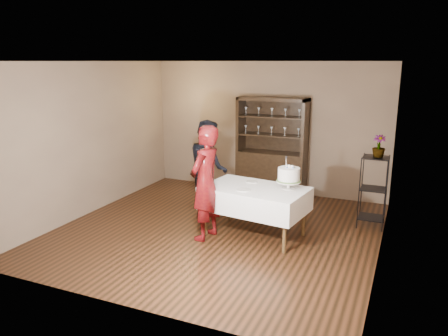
{
  "coord_description": "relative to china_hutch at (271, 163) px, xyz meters",
  "views": [
    {
      "loc": [
        2.76,
        -6.12,
        2.7
      ],
      "look_at": [
        0.07,
        0.1,
        1.04
      ],
      "focal_mm": 35.0,
      "sensor_mm": 36.0,
      "label": 1
    }
  ],
  "objects": [
    {
      "name": "woman",
      "position": [
        -0.25,
        -2.6,
        0.23
      ],
      "size": [
        0.49,
        0.69,
        1.78
      ],
      "primitive_type": "imported",
      "rotation": [
        0.0,
        0.0,
        -1.68
      ],
      "color": "#39050D",
      "rests_on": "floor"
    },
    {
      "name": "wall_left",
      "position": [
        -2.7,
        -2.25,
        0.69
      ],
      "size": [
        0.02,
        5.0,
        2.7
      ],
      "primitive_type": "cube",
      "color": "brown",
      "rests_on": "floor"
    },
    {
      "name": "plant_etagere",
      "position": [
        2.08,
        -1.05,
        -0.01
      ],
      "size": [
        0.42,
        0.42,
        1.2
      ],
      "color": "black",
      "rests_on": "floor"
    },
    {
      "name": "back_wall",
      "position": [
        -0.2,
        0.25,
        0.69
      ],
      "size": [
        5.0,
        0.02,
        2.7
      ],
      "primitive_type": "cube",
      "color": "brown",
      "rests_on": "floor"
    },
    {
      "name": "floor",
      "position": [
        -0.2,
        -2.25,
        -0.66
      ],
      "size": [
        5.0,
        5.0,
        0.0
      ],
      "primitive_type": "plane",
      "color": "black",
      "rests_on": "ground"
    },
    {
      "name": "ceiling",
      "position": [
        -0.2,
        -2.25,
        2.04
      ],
      "size": [
        5.0,
        5.0,
        0.0
      ],
      "primitive_type": "plane",
      "rotation": [
        3.14,
        0.0,
        0.0
      ],
      "color": "white",
      "rests_on": "back_wall"
    },
    {
      "name": "plate_far",
      "position": [
        0.26,
        -1.93,
        0.13
      ],
      "size": [
        0.19,
        0.19,
        0.01
      ],
      "primitive_type": "cylinder",
      "rotation": [
        0.0,
        0.0,
        0.02
      ],
      "color": "silver",
      "rests_on": "cake_table"
    },
    {
      "name": "plate_near",
      "position": [
        0.3,
        -2.41,
        0.13
      ],
      "size": [
        0.24,
        0.24,
        0.01
      ],
      "primitive_type": "cylinder",
      "rotation": [
        0.0,
        0.0,
        -0.12
      ],
      "color": "silver",
      "rests_on": "cake_table"
    },
    {
      "name": "cake_table",
      "position": [
        0.41,
        -2.2,
        -0.06
      ],
      "size": [
        1.69,
        1.17,
        0.79
      ],
      "rotation": [
        0.0,
        0.0,
        -0.14
      ],
      "color": "silver",
      "rests_on": "floor"
    },
    {
      "name": "wall_right",
      "position": [
        2.3,
        -2.25,
        0.69
      ],
      "size": [
        0.02,
        5.0,
        2.7
      ],
      "primitive_type": "cube",
      "color": "brown",
      "rests_on": "floor"
    },
    {
      "name": "china_hutch",
      "position": [
        0.0,
        0.0,
        0.0
      ],
      "size": [
        1.4,
        0.48,
        2.0
      ],
      "color": "black",
      "rests_on": "floor"
    },
    {
      "name": "cake",
      "position": [
        0.91,
        -2.05,
        0.33
      ],
      "size": [
        0.4,
        0.4,
        0.52
      ],
      "rotation": [
        0.0,
        0.0,
        -0.22
      ],
      "color": "silver",
      "rests_on": "cake_table"
    },
    {
      "name": "potted_plant",
      "position": [
        2.11,
        -1.05,
        0.7
      ],
      "size": [
        0.22,
        0.22,
        0.36
      ],
      "primitive_type": "imported",
      "rotation": [
        0.0,
        0.0,
        0.1
      ],
      "color": "#4E7236",
      "rests_on": "plant_etagere"
    },
    {
      "name": "man",
      "position": [
        -0.75,
        -1.43,
        0.18
      ],
      "size": [
        1.01,
        1.04,
        1.69
      ],
      "primitive_type": "imported",
      "rotation": [
        0.0,
        0.0,
        2.23
      ],
      "color": "black",
      "rests_on": "floor"
    }
  ]
}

